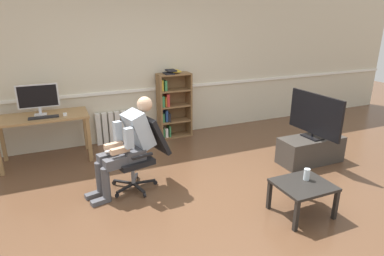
% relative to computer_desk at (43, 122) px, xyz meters
% --- Properties ---
extents(ground_plane, '(18.00, 18.00, 0.00)m').
position_rel_computer_desk_xyz_m(ground_plane, '(1.80, -2.15, -0.65)').
color(ground_plane, brown).
extents(back_wall, '(12.00, 0.13, 2.70)m').
position_rel_computer_desk_xyz_m(back_wall, '(1.80, 0.50, 0.70)').
color(back_wall, beige).
rests_on(back_wall, ground_plane).
extents(computer_desk, '(1.34, 0.63, 0.76)m').
position_rel_computer_desk_xyz_m(computer_desk, '(0.00, 0.00, 0.00)').
color(computer_desk, '#9E7547').
rests_on(computer_desk, ground_plane).
extents(imac_monitor, '(0.60, 0.14, 0.47)m').
position_rel_computer_desk_xyz_m(imac_monitor, '(-0.02, 0.08, 0.38)').
color(imac_monitor, silver).
rests_on(imac_monitor, computer_desk).
extents(keyboard, '(0.43, 0.12, 0.02)m').
position_rel_computer_desk_xyz_m(keyboard, '(0.03, -0.14, 0.11)').
color(keyboard, black).
rests_on(keyboard, computer_desk).
extents(computer_mouse, '(0.06, 0.10, 0.03)m').
position_rel_computer_desk_xyz_m(computer_mouse, '(0.33, -0.12, 0.12)').
color(computer_mouse, white).
rests_on(computer_mouse, computer_desk).
extents(bookshelf, '(0.62, 0.29, 1.29)m').
position_rel_computer_desk_xyz_m(bookshelf, '(2.23, 0.29, -0.04)').
color(bookshelf, brown).
rests_on(bookshelf, ground_plane).
extents(radiator, '(0.77, 0.08, 0.58)m').
position_rel_computer_desk_xyz_m(radiator, '(1.20, 0.39, -0.36)').
color(radiator, white).
rests_on(radiator, ground_plane).
extents(office_chair, '(0.81, 0.65, 0.97)m').
position_rel_computer_desk_xyz_m(office_chair, '(1.19, -1.37, -0.13)').
color(office_chair, black).
rests_on(office_chair, ground_plane).
extents(person_seated, '(0.97, 0.52, 1.23)m').
position_rel_computer_desk_xyz_m(person_seated, '(1.00, -1.42, 0.00)').
color(person_seated, '#4C4C51').
rests_on(person_seated, ground_plane).
extents(tv_stand, '(1.02, 0.43, 0.41)m').
position_rel_computer_desk_xyz_m(tv_stand, '(3.82, -1.70, -0.44)').
color(tv_stand, '#3D3833').
rests_on(tv_stand, ground_plane).
extents(tv_screen, '(0.21, 1.00, 0.69)m').
position_rel_computer_desk_xyz_m(tv_screen, '(3.82, -1.70, 0.12)').
color(tv_screen, black).
rests_on(tv_screen, tv_stand).
extents(coffee_table, '(0.62, 0.54, 0.39)m').
position_rel_computer_desk_xyz_m(coffee_table, '(2.70, -2.78, -0.32)').
color(coffee_table, black).
rests_on(coffee_table, ground_plane).
extents(drinking_glass, '(0.07, 0.07, 0.14)m').
position_rel_computer_desk_xyz_m(drinking_glass, '(2.79, -2.72, -0.19)').
color(drinking_glass, silver).
rests_on(drinking_glass, coffee_table).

